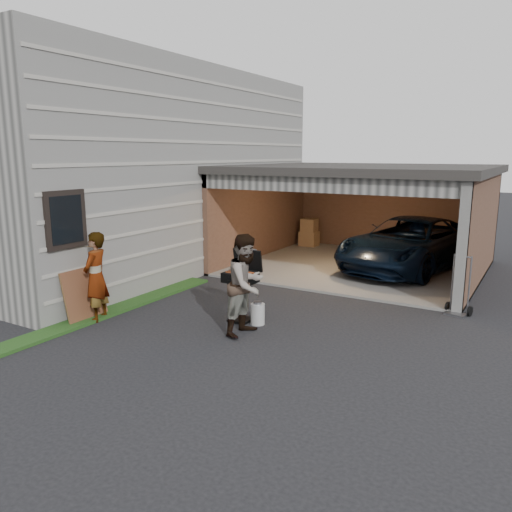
# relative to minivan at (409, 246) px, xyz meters

# --- Properties ---
(ground) EXTENTS (80.00, 80.00, 0.00)m
(ground) POSITION_rel_minivan_xyz_m (-2.07, -6.90, -0.71)
(ground) COLOR black
(ground) RESTS_ON ground
(house) EXTENTS (7.00, 11.00, 5.50)m
(house) POSITION_rel_minivan_xyz_m (-8.07, -2.90, 2.04)
(house) COLOR #474744
(house) RESTS_ON ground
(groundcover_strip) EXTENTS (0.50, 8.00, 0.06)m
(groundcover_strip) POSITION_rel_minivan_xyz_m (-4.32, -7.90, -0.68)
(groundcover_strip) COLOR #193814
(groundcover_strip) RESTS_ON ground
(garage) EXTENTS (6.80, 6.30, 2.90)m
(garage) POSITION_rel_minivan_xyz_m (-1.31, -0.11, 1.16)
(garage) COLOR #605E59
(garage) RESTS_ON ground
(minivan) EXTENTS (3.32, 5.48, 1.42)m
(minivan) POSITION_rel_minivan_xyz_m (0.00, 0.00, 0.00)
(minivan) COLOR black
(minivan) RESTS_ON ground
(woman) EXTENTS (0.61, 0.74, 1.75)m
(woman) POSITION_rel_minivan_xyz_m (-4.17, -7.40, 0.17)
(woman) COLOR silver
(woman) RESTS_ON ground
(man) EXTENTS (0.76, 0.94, 1.83)m
(man) POSITION_rel_minivan_xyz_m (-1.27, -6.54, 0.21)
(man) COLOR #49241C
(man) RESTS_ON ground
(bbq_grill) EXTENTS (0.62, 0.55, 1.39)m
(bbq_grill) POSITION_rel_minivan_xyz_m (-1.73, -5.98, 0.12)
(bbq_grill) COLOR black
(bbq_grill) RESTS_ON ground
(propane_tank) EXTENTS (0.29, 0.29, 0.41)m
(propane_tank) POSITION_rel_minivan_xyz_m (-1.35, -6.01, -0.51)
(propane_tank) COLOR beige
(propane_tank) RESTS_ON ground
(plywood_panel) EXTENTS (0.26, 0.93, 1.02)m
(plywood_panel) POSITION_rel_minivan_xyz_m (-4.41, -7.51, -0.20)
(plywood_panel) COLOR brown
(plywood_panel) RESTS_ON ground
(hand_truck) EXTENTS (0.54, 0.46, 1.23)m
(hand_truck) POSITION_rel_minivan_xyz_m (1.85, -3.42, -0.47)
(hand_truck) COLOR slate
(hand_truck) RESTS_ON ground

